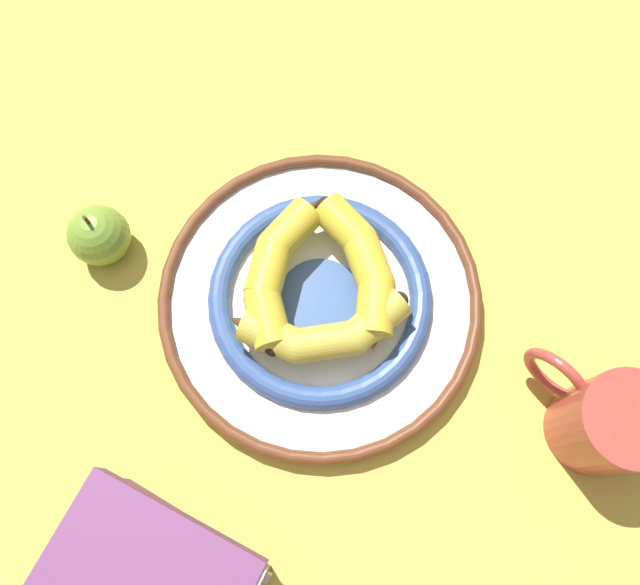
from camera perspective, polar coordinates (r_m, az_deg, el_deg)
ground_plane at (r=0.66m, az=-3.63°, el=-1.87°), size 2.80×2.80×0.00m
decorative_bowl at (r=0.65m, az=0.00°, el=-0.57°), size 0.34×0.34×0.03m
banana_a at (r=0.63m, az=-4.05°, el=2.15°), size 0.07×0.18×0.04m
banana_b at (r=0.61m, az=0.13°, el=-3.75°), size 0.16×0.11×0.03m
banana_c at (r=0.63m, az=4.01°, el=2.27°), size 0.12×0.15×0.04m
coffee_mug at (r=0.65m, az=24.74°, el=-10.54°), size 0.14×0.09×0.10m
apple at (r=0.70m, az=-19.44°, el=5.15°), size 0.06×0.06×0.08m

